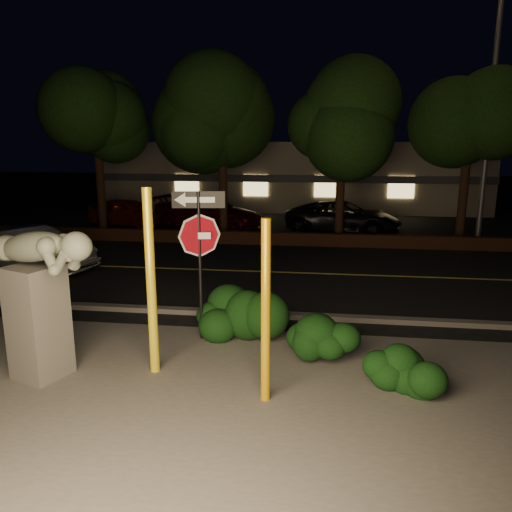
{
  "coord_description": "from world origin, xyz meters",
  "views": [
    {
      "loc": [
        1.82,
        -8.12,
        4.02
      ],
      "look_at": [
        0.41,
        2.32,
        1.6
      ],
      "focal_mm": 35.0,
      "sensor_mm": 36.0,
      "label": 1
    }
  ],
  "objects": [
    {
      "name": "road",
      "position": [
        0.0,
        7.0,
        0.01
      ],
      "size": [
        80.0,
        8.0,
        0.01
      ],
      "primitive_type": "cube",
      "color": "black",
      "rests_on": "ground"
    },
    {
      "name": "brick_wall",
      "position": [
        0.0,
        11.3,
        0.25
      ],
      "size": [
        40.0,
        0.35,
        0.5
      ],
      "primitive_type": "cube",
      "color": "#4A2718",
      "rests_on": "ground"
    },
    {
      "name": "hedge_center",
      "position": [
        0.16,
        1.65,
        0.54
      ],
      "size": [
        2.09,
        0.99,
        1.08
      ],
      "primitive_type": "ellipsoid",
      "rotation": [
        0.0,
        0.0,
        -0.01
      ],
      "color": "black",
      "rests_on": "ground"
    },
    {
      "name": "parked_car_darkred",
      "position": [
        -3.46,
        14.54,
        0.77
      ],
      "size": [
        5.6,
        3.15,
        1.53
      ],
      "primitive_type": "imported",
      "rotation": [
        0.0,
        0.0,
        1.37
      ],
      "color": "#3A080E",
      "rests_on": "ground"
    },
    {
      "name": "streetlight",
      "position": [
        7.9,
        12.91,
        6.59
      ],
      "size": [
        1.61,
        0.77,
        11.08
      ],
      "rotation": [
        0.0,
        0.0,
        0.32
      ],
      "color": "#4F4F54",
      "rests_on": "ground"
    },
    {
      "name": "yellow_pole_right",
      "position": [
        1.0,
        -0.93,
        1.47
      ],
      "size": [
        0.15,
        0.15,
        2.93
      ],
      "primitive_type": "cylinder",
      "color": "#D59E0B",
      "rests_on": "ground"
    },
    {
      "name": "tree_far_a",
      "position": [
        -8.0,
        13.0,
        5.34
      ],
      "size": [
        4.6,
        4.6,
        7.43
      ],
      "color": "black",
      "rests_on": "ground"
    },
    {
      "name": "parked_car_dark",
      "position": [
        2.73,
        14.44,
        0.71
      ],
      "size": [
        5.44,
        3.24,
        1.42
      ],
      "primitive_type": "imported",
      "rotation": [
        0.0,
        0.0,
        1.39
      ],
      "color": "black",
      "rests_on": "ground"
    },
    {
      "name": "signpost",
      "position": [
        -0.61,
        1.4,
        2.19
      ],
      "size": [
        1.03,
        0.2,
        3.07
      ],
      "rotation": [
        0.0,
        0.0,
        0.16
      ],
      "color": "black",
      "rests_on": "ground"
    },
    {
      "name": "patio",
      "position": [
        0.0,
        -1.0,
        0.01
      ],
      "size": [
        14.0,
        6.0,
        0.02
      ],
      "primitive_type": "cube",
      "color": "#4C4944",
      "rests_on": "ground"
    },
    {
      "name": "silver_sedan",
      "position": [
        -7.23,
        6.22,
        0.68
      ],
      "size": [
        4.37,
        2.5,
        1.36
      ],
      "primitive_type": "imported",
      "rotation": [
        0.0,
        0.0,
        1.3
      ],
      "color": "#A2A2A6",
      "rests_on": "ground"
    },
    {
      "name": "hedge_far_right",
      "position": [
        3.17,
        -0.37,
        0.46
      ],
      "size": [
        1.47,
        1.08,
        0.92
      ],
      "primitive_type": "ellipsoid",
      "rotation": [
        0.0,
        0.0,
        -0.21
      ],
      "color": "black",
      "rests_on": "ground"
    },
    {
      "name": "tree_far_b",
      "position": [
        -2.5,
        13.2,
        6.05
      ],
      "size": [
        5.2,
        5.2,
        8.41
      ],
      "color": "black",
      "rests_on": "ground"
    },
    {
      "name": "building",
      "position": [
        0.0,
        24.99,
        2.0
      ],
      "size": [
        22.0,
        10.2,
        4.0
      ],
      "color": "gray",
      "rests_on": "ground"
    },
    {
      "name": "hedge_right",
      "position": [
        1.79,
        0.73,
        0.51
      ],
      "size": [
        1.74,
        1.25,
        1.02
      ],
      "primitive_type": "ellipsoid",
      "rotation": [
        0.0,
        0.0,
        0.29
      ],
      "color": "black",
      "rests_on": "ground"
    },
    {
      "name": "parked_car_red",
      "position": [
        -7.52,
        14.78,
        0.68
      ],
      "size": [
        4.3,
        2.62,
        1.37
      ],
      "primitive_type": "imported",
      "rotation": [
        0.0,
        0.0,
        1.3
      ],
      "color": "maroon",
      "rests_on": "ground"
    },
    {
      "name": "parking_lot",
      "position": [
        0.0,
        17.0,
        0.01
      ],
      "size": [
        40.0,
        12.0,
        0.01
      ],
      "primitive_type": "cube",
      "color": "black",
      "rests_on": "ground"
    },
    {
      "name": "yellow_pole_left",
      "position": [
        -1.07,
        -0.2,
        1.65
      ],
      "size": [
        0.16,
        0.16,
        3.3
      ],
      "primitive_type": "cylinder",
      "color": "yellow",
      "rests_on": "ground"
    },
    {
      "name": "tree_far_c",
      "position": [
        2.5,
        12.8,
        5.66
      ],
      "size": [
        4.8,
        4.8,
        7.84
      ],
      "color": "black",
      "rests_on": "ground"
    },
    {
      "name": "lane_marking",
      "position": [
        0.0,
        7.0,
        0.02
      ],
      "size": [
        80.0,
        0.12,
        0.0
      ],
      "primitive_type": "cube",
      "color": "gold",
      "rests_on": "road"
    },
    {
      "name": "tree_far_d",
      "position": [
        7.5,
        13.3,
        5.42
      ],
      "size": [
        4.4,
        4.4,
        7.42
      ],
      "color": "black",
      "rests_on": "ground"
    },
    {
      "name": "curb",
      "position": [
        0.0,
        2.9,
        0.06
      ],
      "size": [
        80.0,
        0.25,
        0.12
      ],
      "primitive_type": "cube",
      "color": "#4C4944",
      "rests_on": "ground"
    },
    {
      "name": "sculpture",
      "position": [
        -2.92,
        -0.63,
        1.65
      ],
      "size": [
        2.45,
        1.45,
        2.67
      ],
      "rotation": [
        0.0,
        0.0,
        -0.36
      ],
      "color": "#4C4944",
      "rests_on": "ground"
    },
    {
      "name": "ground",
      "position": [
        0.0,
        10.0,
        0.0
      ],
      "size": [
        90.0,
        90.0,
        0.0
      ],
      "primitive_type": "plane",
      "color": "black",
      "rests_on": "ground"
    }
  ]
}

